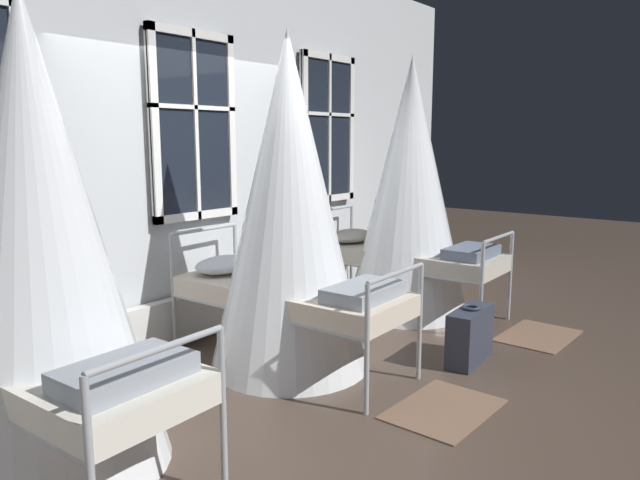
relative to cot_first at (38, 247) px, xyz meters
The scene contains 9 objects.
ground 2.30m from the cot_first, ahead, with size 21.49×21.49×0.00m, color #4C3D33.
back_wall_with_windows 2.32m from the cot_first, 30.39° to the left, with size 8.86×0.10×3.57m, color silver.
window_bank 2.20m from the cot_first, 27.68° to the left, with size 4.71×0.10×2.62m.
cot_first is the anchor object (origin of this frame).
cot_second 1.92m from the cot_first, ahead, with size 1.25×1.95×2.58m.
cot_third 3.81m from the cot_first, ahead, with size 1.25×1.94×2.59m.
rug_second 2.68m from the cot_first, 35.42° to the right, with size 0.80×0.56×0.01m, color brown.
rug_third 4.27m from the cot_first, 19.79° to the right, with size 0.80×0.56×0.01m, color brown.
suitcase_dark 3.25m from the cot_first, 21.88° to the right, with size 0.57×0.25×0.47m.
Camera 1 is at (-3.44, -2.91, 1.79)m, focal length 33.48 mm.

